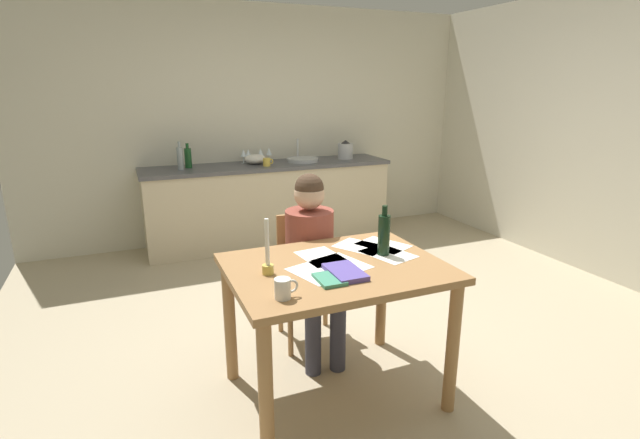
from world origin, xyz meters
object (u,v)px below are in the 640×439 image
(book_magazine, at_px, (345,272))
(bottle_vinegar, at_px, (188,157))
(wine_bottle_on_table, at_px, (384,234))
(sink_unit, at_px, (302,159))
(mixing_bowl, at_px, (255,159))
(candlestick, at_px, (268,259))
(stovetop_kettle, at_px, (345,150))
(person_seated, at_px, (312,253))
(teacup_on_counter, at_px, (267,162))
(chair_at_table, at_px, (307,271))
(wine_glass_back_left, at_px, (248,153))
(dining_table, at_px, (336,287))
(wine_glass_near_sink, at_px, (269,152))
(bottle_oil, at_px, (180,158))
(wine_glass_by_kettle, at_px, (261,152))
(wine_glass_back_right, at_px, (243,153))
(book_cookery, at_px, (329,279))
(coffee_mug, at_px, (283,288))

(book_magazine, xyz_separation_m, bottle_vinegar, (-0.36, 3.06, 0.20))
(wine_bottle_on_table, distance_m, sink_unit, 2.86)
(sink_unit, relative_size, mixing_bowl, 1.53)
(candlestick, distance_m, stovetop_kettle, 3.35)
(person_seated, relative_size, candlestick, 4.03)
(bottle_vinegar, xyz_separation_m, teacup_on_counter, (0.79, -0.22, -0.06))
(bottle_vinegar, distance_m, teacup_on_counter, 0.82)
(chair_at_table, distance_m, wine_glass_back_left, 2.38)
(dining_table, relative_size, wine_glass_near_sink, 7.52)
(book_magazine, bearing_deg, wine_glass_near_sink, 80.74)
(sink_unit, distance_m, bottle_oil, 1.35)
(wine_glass_near_sink, xyz_separation_m, wine_glass_back_left, (-0.24, 0.00, 0.00))
(stovetop_kettle, xyz_separation_m, wine_glass_by_kettle, (-0.99, 0.15, 0.01))
(wine_glass_by_kettle, distance_m, teacup_on_counter, 0.31)
(bottle_oil, height_order, wine_glass_back_left, bottle_oil)
(wine_bottle_on_table, bearing_deg, wine_glass_near_sink, 85.85)
(wine_glass_back_right, bearing_deg, teacup_on_counter, -58.80)
(dining_table, distance_m, wine_glass_back_right, 3.02)
(stovetop_kettle, bearing_deg, wine_glass_back_left, 172.44)
(book_magazine, relative_size, book_cookery, 1.42)
(dining_table, xyz_separation_m, candlestick, (-0.38, 0.02, 0.21))
(coffee_mug, height_order, book_cookery, coffee_mug)
(mixing_bowl, xyz_separation_m, teacup_on_counter, (0.08, -0.19, -0.01))
(bottle_vinegar, xyz_separation_m, wine_glass_by_kettle, (0.81, 0.08, -0.00))
(person_seated, bearing_deg, candlestick, -131.23)
(book_cookery, bearing_deg, stovetop_kettle, 63.88)
(wine_bottle_on_table, bearing_deg, chair_at_table, 109.76)
(stovetop_kettle, height_order, wine_glass_by_kettle, stovetop_kettle)
(teacup_on_counter, bearing_deg, wine_bottle_on_table, -92.17)
(stovetop_kettle, relative_size, wine_glass_back_right, 1.43)
(person_seated, relative_size, coffee_mug, 10.48)
(chair_at_table, height_order, wine_glass_back_left, wine_glass_back_left)
(wine_glass_near_sink, height_order, teacup_on_counter, wine_glass_near_sink)
(candlestick, relative_size, book_cookery, 1.65)
(bottle_oil, distance_m, bottle_vinegar, 0.14)
(coffee_mug, relative_size, bottle_oil, 0.39)
(dining_table, bearing_deg, wine_glass_by_kettle, 81.73)
(wine_glass_by_kettle, relative_size, wine_glass_back_right, 1.00)
(coffee_mug, height_order, bottle_vinegar, bottle_vinegar)
(bottle_vinegar, xyz_separation_m, wine_glass_back_left, (0.67, 0.08, -0.00))
(chair_at_table, distance_m, sink_unit, 2.35)
(book_cookery, xyz_separation_m, wine_glass_near_sink, (0.65, 3.18, 0.20))
(candlestick, height_order, bottle_vinegar, bottle_vinegar)
(wine_glass_by_kettle, bearing_deg, teacup_on_counter, -93.17)
(chair_at_table, bearing_deg, bottle_oil, 104.63)
(dining_table, bearing_deg, stovetop_kettle, 63.42)
(wine_bottle_on_table, bearing_deg, book_magazine, -150.88)
(person_seated, distance_m, candlestick, 0.71)
(sink_unit, height_order, wine_glass_back_left, sink_unit)
(coffee_mug, height_order, wine_glass_by_kettle, wine_glass_by_kettle)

